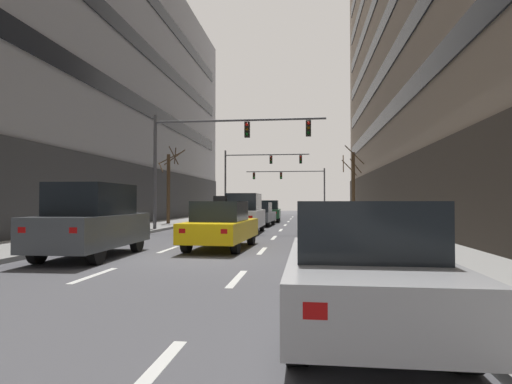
# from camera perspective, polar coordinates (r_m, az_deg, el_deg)

# --- Properties ---
(ground_plane) EXTENTS (120.00, 120.00, 0.00)m
(ground_plane) POSITION_cam_1_polar(r_m,az_deg,el_deg) (12.29, -7.78, -9.01)
(ground_plane) COLOR #515156
(sidewalk_right) EXTENTS (3.62, 80.00, 0.14)m
(sidewalk_right) POSITION_cam_1_polar(r_m,az_deg,el_deg) (12.41, 23.89, -8.51)
(sidewalk_right) COLOR gray
(sidewalk_right) RESTS_ON ground
(lane_stripe_l1_s3) EXTENTS (0.16, 2.00, 0.01)m
(lane_stripe_l1_s3) POSITION_cam_1_polar(r_m,az_deg,el_deg) (10.10, -21.34, -10.61)
(lane_stripe_l1_s3) COLOR silver
(lane_stripe_l1_s3) RESTS_ON ground
(lane_stripe_l1_s4) EXTENTS (0.16, 2.00, 0.01)m
(lane_stripe_l1_s4) POSITION_cam_1_polar(r_m,az_deg,el_deg) (14.66, -11.94, -7.72)
(lane_stripe_l1_s4) COLOR silver
(lane_stripe_l1_s4) RESTS_ON ground
(lane_stripe_l1_s5) EXTENTS (0.16, 2.00, 0.01)m
(lane_stripe_l1_s5) POSITION_cam_1_polar(r_m,az_deg,el_deg) (19.43, -7.13, -6.14)
(lane_stripe_l1_s5) COLOR silver
(lane_stripe_l1_s5) RESTS_ON ground
(lane_stripe_l1_s6) EXTENTS (0.16, 2.00, 0.01)m
(lane_stripe_l1_s6) POSITION_cam_1_polar(r_m,az_deg,el_deg) (24.30, -4.24, -5.17)
(lane_stripe_l1_s6) COLOR silver
(lane_stripe_l1_s6) RESTS_ON ground
(lane_stripe_l1_s7) EXTENTS (0.16, 2.00, 0.01)m
(lane_stripe_l1_s7) POSITION_cam_1_polar(r_m,az_deg,el_deg) (29.21, -2.33, -4.51)
(lane_stripe_l1_s7) COLOR silver
(lane_stripe_l1_s7) RESTS_ON ground
(lane_stripe_l1_s8) EXTENTS (0.16, 2.00, 0.01)m
(lane_stripe_l1_s8) POSITION_cam_1_polar(r_m,az_deg,el_deg) (34.15, -0.97, -4.05)
(lane_stripe_l1_s8) COLOR silver
(lane_stripe_l1_s8) RESTS_ON ground
(lane_stripe_l1_s9) EXTENTS (0.16, 2.00, 0.01)m
(lane_stripe_l1_s9) POSITION_cam_1_polar(r_m,az_deg,el_deg) (39.10, 0.05, -3.69)
(lane_stripe_l1_s9) COLOR silver
(lane_stripe_l1_s9) RESTS_ON ground
(lane_stripe_l1_s10) EXTENTS (0.16, 2.00, 0.01)m
(lane_stripe_l1_s10) POSITION_cam_1_polar(r_m,az_deg,el_deg) (44.07, 0.83, -3.42)
(lane_stripe_l1_s10) COLOR silver
(lane_stripe_l1_s10) RESTS_ON ground
(lane_stripe_l2_s2) EXTENTS (0.16, 2.00, 0.01)m
(lane_stripe_l2_s2) POSITION_cam_1_polar(r_m,az_deg,el_deg) (4.38, -14.54, -23.39)
(lane_stripe_l2_s2) COLOR silver
(lane_stripe_l2_s2) RESTS_ON ground
(lane_stripe_l2_s3) EXTENTS (0.16, 2.00, 0.01)m
(lane_stripe_l2_s3) POSITION_cam_1_polar(r_m,az_deg,el_deg) (9.06, -2.60, -11.79)
(lane_stripe_l2_s3) COLOR silver
(lane_stripe_l2_s3) RESTS_ON ground
(lane_stripe_l2_s4) EXTENTS (0.16, 2.00, 0.01)m
(lane_stripe_l2_s4) POSITION_cam_1_polar(r_m,az_deg,el_deg) (13.96, 0.85, -8.07)
(lane_stripe_l2_s4) COLOR silver
(lane_stripe_l2_s4) RESTS_ON ground
(lane_stripe_l2_s5) EXTENTS (0.16, 2.00, 0.01)m
(lane_stripe_l2_s5) POSITION_cam_1_polar(r_m,az_deg,el_deg) (18.91, 2.48, -6.29)
(lane_stripe_l2_s5) COLOR silver
(lane_stripe_l2_s5) RESTS_ON ground
(lane_stripe_l2_s6) EXTENTS (0.16, 2.00, 0.01)m
(lane_stripe_l2_s6) POSITION_cam_1_polar(r_m,az_deg,el_deg) (23.88, 3.42, -5.24)
(lane_stripe_l2_s6) COLOR silver
(lane_stripe_l2_s6) RESTS_ON ground
(lane_stripe_l2_s7) EXTENTS (0.16, 2.00, 0.01)m
(lane_stripe_l2_s7) POSITION_cam_1_polar(r_m,az_deg,el_deg) (28.87, 4.04, -4.55)
(lane_stripe_l2_s7) COLOR silver
(lane_stripe_l2_s7) RESTS_ON ground
(lane_stripe_l2_s8) EXTENTS (0.16, 2.00, 0.01)m
(lane_stripe_l2_s8) POSITION_cam_1_polar(r_m,az_deg,el_deg) (33.85, 4.48, -4.07)
(lane_stripe_l2_s8) COLOR silver
(lane_stripe_l2_s8) RESTS_ON ground
(lane_stripe_l2_s9) EXTENTS (0.16, 2.00, 0.01)m
(lane_stripe_l2_s9) POSITION_cam_1_polar(r_m,az_deg,el_deg) (38.84, 4.80, -3.71)
(lane_stripe_l2_s9) COLOR silver
(lane_stripe_l2_s9) RESTS_ON ground
(lane_stripe_l2_s10) EXTENTS (0.16, 2.00, 0.01)m
(lane_stripe_l2_s10) POSITION_cam_1_polar(r_m,az_deg,el_deg) (43.84, 5.05, -3.43)
(lane_stripe_l2_s10) COLOR silver
(lane_stripe_l2_s10) RESTS_ON ground
(car_driving_0) EXTENTS (1.99, 4.54, 2.17)m
(car_driving_0) POSITION_cam_1_polar(r_m,az_deg,el_deg) (13.20, -21.53, -3.68)
(car_driving_0) COLOR black
(car_driving_0) RESTS_ON ground
(taxi_driving_1) EXTENTS (1.82, 4.33, 2.27)m
(taxi_driving_1) POSITION_cam_1_polar(r_m,az_deg,el_deg) (41.61, -1.62, -2.12)
(taxi_driving_1) COLOR black
(taxi_driving_1) RESTS_ON ground
(car_driving_2) EXTENTS (2.09, 4.65, 1.72)m
(car_driving_2) POSITION_cam_1_polar(r_m,az_deg,el_deg) (33.39, 1.65, -2.66)
(car_driving_2) COLOR black
(car_driving_2) RESTS_ON ground
(car_driving_3) EXTENTS (1.79, 4.26, 2.06)m
(car_driving_3) POSITION_cam_1_polar(r_m,az_deg,el_deg) (21.72, -1.62, -2.94)
(car_driving_3) COLOR black
(car_driving_3) RESTS_ON ground
(car_driving_4) EXTENTS (1.95, 4.38, 1.62)m
(car_driving_4) POSITION_cam_1_polar(r_m,az_deg,el_deg) (29.65, -5.13, -2.93)
(car_driving_4) COLOR black
(car_driving_4) RESTS_ON ground
(taxi_driving_5) EXTENTS (2.07, 4.51, 1.84)m
(taxi_driving_5) POSITION_cam_1_polar(r_m,az_deg,el_deg) (14.54, -4.81, -4.57)
(taxi_driving_5) COLOR black
(taxi_driving_5) RESTS_ON ground
(car_driving_6) EXTENTS (1.95, 4.28, 1.58)m
(car_driving_6) POSITION_cam_1_polar(r_m,az_deg,el_deg) (27.88, 0.44, -3.08)
(car_driving_6) COLOR black
(car_driving_6) RESTS_ON ground
(car_parked_0) EXTENTS (1.87, 4.43, 1.66)m
(car_parked_0) POSITION_cam_1_polar(r_m,az_deg,el_deg) (5.68, 14.22, -9.74)
(car_parked_0) COLOR black
(car_parked_0) RESTS_ON ground
(traffic_signal_0) EXTENTS (9.48, 0.35, 6.29)m
(traffic_signal_0) POSITION_cam_1_polar(r_m,az_deg,el_deg) (22.86, -5.81, 6.44)
(traffic_signal_0) COLOR #4C4C51
(traffic_signal_0) RESTS_ON sidewalk_left
(traffic_signal_1) EXTENTS (8.70, 0.35, 6.76)m
(traffic_signal_1) POSITION_cam_1_polar(r_m,az_deg,el_deg) (42.58, -0.35, 3.18)
(traffic_signal_1) COLOR #4C4C51
(traffic_signal_1) RESTS_ON sidewalk_left
(traffic_signal_2) EXTENTS (9.72, 0.34, 5.56)m
(traffic_signal_2) POSITION_cam_1_polar(r_m,az_deg,el_deg) (51.26, 5.35, 1.62)
(traffic_signal_2) COLOR #4C4C51
(traffic_signal_2) RESTS_ON sidewalk_right
(street_tree_0) EXTENTS (2.01, 1.79, 5.22)m
(street_tree_0) POSITION_cam_1_polar(r_m,az_deg,el_deg) (29.03, -11.89, 0.97)
(street_tree_0) COLOR #4C3823
(street_tree_0) RESTS_ON sidewalk_left
(street_tree_1) EXTENTS (1.48, 1.56, 5.32)m
(street_tree_1) POSITION_cam_1_polar(r_m,az_deg,el_deg) (29.35, 13.19, 0.98)
(street_tree_1) COLOR #4C3823
(street_tree_1) RESTS_ON sidewalk_right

